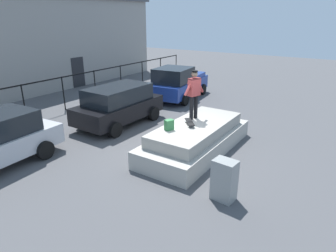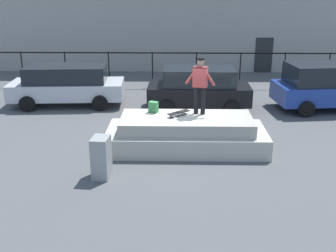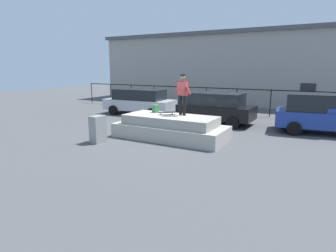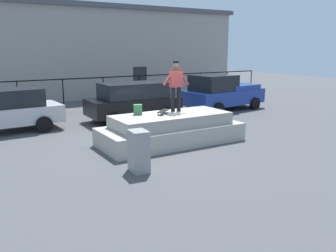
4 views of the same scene
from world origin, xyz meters
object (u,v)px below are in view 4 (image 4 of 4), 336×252
(car_blue_pickup_far, at_px, (222,92))
(utility_box, at_px, (139,151))
(car_black_hatchback_mid, at_px, (133,101))
(skateboarder, at_px, (176,83))
(skateboard, at_px, (163,111))
(backpack, at_px, (138,110))

(car_blue_pickup_far, relative_size, utility_box, 4.15)
(car_black_hatchback_mid, distance_m, utility_box, 6.98)
(skateboarder, distance_m, car_black_hatchback_mid, 4.05)
(skateboard, relative_size, backpack, 2.06)
(skateboard, bearing_deg, skateboarder, 18.31)
(backpack, bearing_deg, utility_box, -93.98)
(car_blue_pickup_far, bearing_deg, car_black_hatchback_mid, -178.25)
(skateboard, height_order, utility_box, skateboard)
(skateboard, relative_size, car_black_hatchback_mid, 0.18)
(car_blue_pickup_far, xyz_separation_m, utility_box, (-8.22, -6.50, -0.37))
(car_black_hatchback_mid, relative_size, utility_box, 3.66)
(skateboarder, xyz_separation_m, car_black_hatchback_mid, (0.18, 3.88, -1.15))
(backpack, height_order, utility_box, backpack)
(car_blue_pickup_far, bearing_deg, skateboarder, -143.60)
(skateboard, xyz_separation_m, car_black_hatchback_mid, (0.84, 4.10, -0.21))
(skateboarder, distance_m, utility_box, 3.97)
(car_blue_pickup_far, distance_m, utility_box, 10.49)
(backpack, relative_size, car_blue_pickup_far, 0.08)
(skateboarder, xyz_separation_m, car_blue_pickup_far, (5.49, 4.05, -1.12))
(backpack, bearing_deg, car_blue_pickup_far, 51.81)
(skateboard, distance_m, utility_box, 3.10)
(car_black_hatchback_mid, bearing_deg, utility_box, -114.72)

